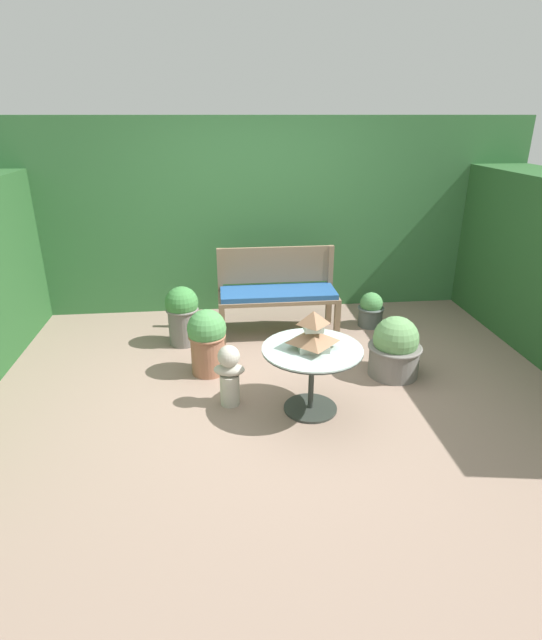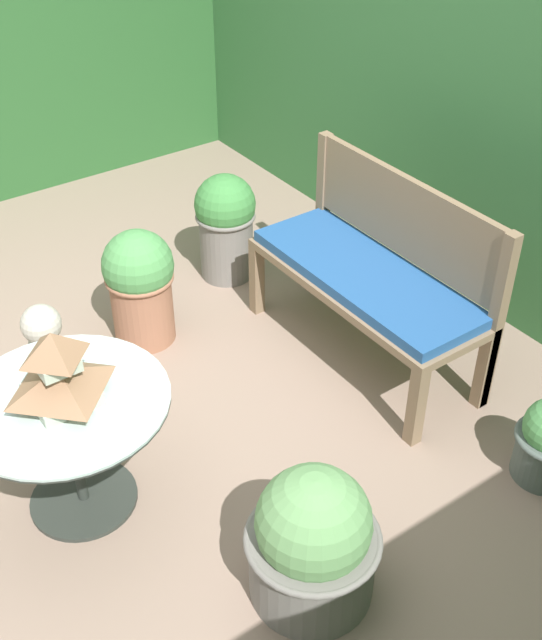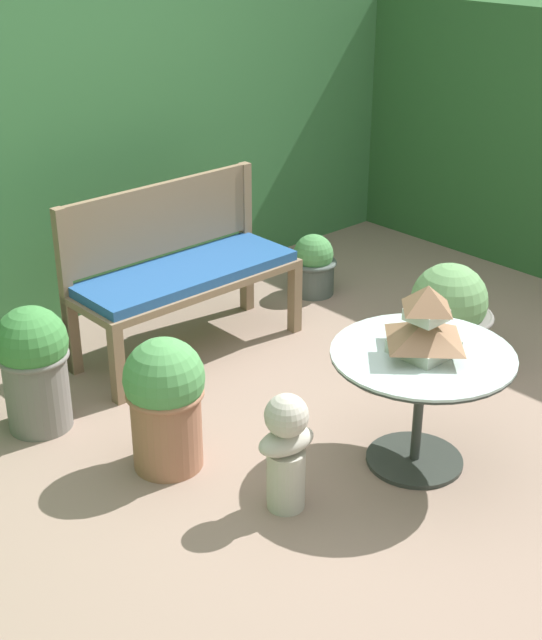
{
  "view_description": "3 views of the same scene",
  "coord_description": "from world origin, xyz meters",
  "px_view_note": "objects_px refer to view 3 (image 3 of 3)",
  "views": [
    {
      "loc": [
        -0.48,
        -3.89,
        2.24
      ],
      "look_at": [
        -0.01,
        0.46,
        0.43
      ],
      "focal_mm": 28.0,
      "sensor_mm": 36.0,
      "label": 1
    },
    {
      "loc": [
        2.46,
        -1.1,
        2.55
      ],
      "look_at": [
        0.03,
        0.62,
        0.35
      ],
      "focal_mm": 45.0,
      "sensor_mm": 36.0,
      "label": 2
    },
    {
      "loc": [
        -2.52,
        -2.5,
        2.31
      ],
      "look_at": [
        0.08,
        0.37,
        0.46
      ],
      "focal_mm": 50.0,
      "sensor_mm": 36.0,
      "label": 3
    }
  ],
  "objects_px": {
    "garden_bench": "(187,280)",
    "potted_plant_path_edge": "(313,265)",
    "pagoda_birdhouse": "(425,325)",
    "garden_bust": "(286,448)",
    "potted_plant_bench_right": "(165,400)",
    "potted_plant_patio_mid": "(447,318)",
    "patio_table": "(421,376)",
    "potted_plant_table_near": "(34,365)"
  },
  "relations": [
    {
      "from": "pagoda_birdhouse",
      "to": "potted_plant_path_edge",
      "type": "height_order",
      "value": "pagoda_birdhouse"
    },
    {
      "from": "potted_plant_table_near",
      "to": "patio_table",
      "type": "bearing_deg",
      "value": -52.09
    },
    {
      "from": "garden_bust",
      "to": "potted_plant_table_near",
      "type": "relative_size",
      "value": 0.85
    },
    {
      "from": "pagoda_birdhouse",
      "to": "potted_plant_bench_right",
      "type": "xyz_separation_m",
      "value": [
        -0.83,
        0.73,
        -0.35
      ]
    },
    {
      "from": "garden_bench",
      "to": "potted_plant_path_edge",
      "type": "bearing_deg",
      "value": 5.6
    },
    {
      "from": "pagoda_birdhouse",
      "to": "potted_plant_path_edge",
      "type": "bearing_deg",
      "value": 59.1
    },
    {
      "from": "potted_plant_path_edge",
      "to": "patio_table",
      "type": "bearing_deg",
      "value": -120.9
    },
    {
      "from": "potted_plant_bench_right",
      "to": "potted_plant_table_near",
      "type": "xyz_separation_m",
      "value": [
        -0.26,
        0.67,
        0.0
      ]
    },
    {
      "from": "garden_bench",
      "to": "potted_plant_patio_mid",
      "type": "relative_size",
      "value": 2.25
    },
    {
      "from": "pagoda_birdhouse",
      "to": "potted_plant_bench_right",
      "type": "bearing_deg",
      "value": 138.74
    },
    {
      "from": "potted_plant_path_edge",
      "to": "potted_plant_patio_mid",
      "type": "xyz_separation_m",
      "value": [
        -0.12,
        -1.15,
        0.07
      ]
    },
    {
      "from": "garden_bench",
      "to": "potted_plant_bench_right",
      "type": "height_order",
      "value": "potted_plant_bench_right"
    },
    {
      "from": "potted_plant_table_near",
      "to": "pagoda_birdhouse",
      "type": "bearing_deg",
      "value": -52.09
    },
    {
      "from": "potted_plant_table_near",
      "to": "potted_plant_patio_mid",
      "type": "bearing_deg",
      "value": -24.61
    },
    {
      "from": "garden_bust",
      "to": "potted_plant_table_near",
      "type": "xyz_separation_m",
      "value": [
        -0.44,
        1.25,
        0.05
      ]
    },
    {
      "from": "patio_table",
      "to": "potted_plant_table_near",
      "type": "bearing_deg",
      "value": 127.91
    },
    {
      "from": "pagoda_birdhouse",
      "to": "potted_plant_patio_mid",
      "type": "xyz_separation_m",
      "value": [
        0.87,
        0.51,
        -0.42
      ]
    },
    {
      "from": "garden_bench",
      "to": "patio_table",
      "type": "xyz_separation_m",
      "value": [
        0.08,
        -1.55,
        0.01
      ]
    },
    {
      "from": "garden_bench",
      "to": "potted_plant_path_edge",
      "type": "height_order",
      "value": "garden_bench"
    },
    {
      "from": "potted_plant_bench_right",
      "to": "potted_plant_patio_mid",
      "type": "height_order",
      "value": "potted_plant_bench_right"
    },
    {
      "from": "patio_table",
      "to": "garden_bench",
      "type": "bearing_deg",
      "value": 93.04
    },
    {
      "from": "potted_plant_path_edge",
      "to": "pagoda_birdhouse",
      "type": "bearing_deg",
      "value": -120.9
    },
    {
      "from": "potted_plant_patio_mid",
      "to": "pagoda_birdhouse",
      "type": "bearing_deg",
      "value": -149.67
    },
    {
      "from": "patio_table",
      "to": "pagoda_birdhouse",
      "type": "relative_size",
      "value": 2.53
    },
    {
      "from": "patio_table",
      "to": "pagoda_birdhouse",
      "type": "xyz_separation_m",
      "value": [
        -0.0,
        0.0,
        0.25
      ]
    },
    {
      "from": "pagoda_birdhouse",
      "to": "garden_bust",
      "type": "xyz_separation_m",
      "value": [
        -0.65,
        0.16,
        -0.4
      ]
    },
    {
      "from": "garden_bench",
      "to": "garden_bust",
      "type": "height_order",
      "value": "garden_bust"
    },
    {
      "from": "pagoda_birdhouse",
      "to": "potted_plant_table_near",
      "type": "xyz_separation_m",
      "value": [
        -1.09,
        1.4,
        -0.35
      ]
    },
    {
      "from": "potted_plant_table_near",
      "to": "potted_plant_patio_mid",
      "type": "height_order",
      "value": "potted_plant_table_near"
    },
    {
      "from": "patio_table",
      "to": "pagoda_birdhouse",
      "type": "distance_m",
      "value": 0.25
    },
    {
      "from": "patio_table",
      "to": "garden_bust",
      "type": "distance_m",
      "value": 0.68
    },
    {
      "from": "patio_table",
      "to": "potted_plant_table_near",
      "type": "distance_m",
      "value": 1.78
    },
    {
      "from": "patio_table",
      "to": "garden_bust",
      "type": "height_order",
      "value": "patio_table"
    },
    {
      "from": "pagoda_birdhouse",
      "to": "potted_plant_path_edge",
      "type": "relative_size",
      "value": 0.79
    },
    {
      "from": "patio_table",
      "to": "garden_bust",
      "type": "relative_size",
      "value": 1.5
    },
    {
      "from": "potted_plant_path_edge",
      "to": "potted_plant_table_near",
      "type": "bearing_deg",
      "value": -173.2
    },
    {
      "from": "garden_bench",
      "to": "potted_plant_table_near",
      "type": "relative_size",
      "value": 2.05
    },
    {
      "from": "garden_bench",
      "to": "potted_plant_bench_right",
      "type": "xyz_separation_m",
      "value": [
        -0.75,
        -0.82,
        -0.1
      ]
    },
    {
      "from": "patio_table",
      "to": "potted_plant_bench_right",
      "type": "distance_m",
      "value": 1.11
    },
    {
      "from": "garden_bench",
      "to": "patio_table",
      "type": "relative_size",
      "value": 1.61
    },
    {
      "from": "potted_plant_path_edge",
      "to": "potted_plant_table_near",
      "type": "distance_m",
      "value": 2.1
    },
    {
      "from": "patio_table",
      "to": "pagoda_birdhouse",
      "type": "height_order",
      "value": "pagoda_birdhouse"
    }
  ]
}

